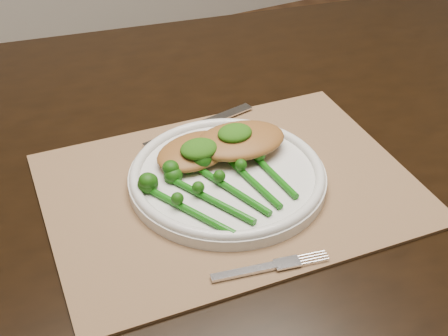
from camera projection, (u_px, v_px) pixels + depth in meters
name	position (u px, v px, depth m)	size (l,w,h in m)	color
dining_table	(237.00, 296.00, 1.20)	(1.73, 1.16, 0.75)	black
placemat	(230.00, 188.00, 0.86)	(0.50, 0.37, 0.00)	#836142
dinner_plate	(227.00, 176.00, 0.86)	(0.27, 0.27, 0.02)	silver
knife	(189.00, 130.00, 0.97)	(0.20, 0.05, 0.01)	silver
fork	(278.00, 265.00, 0.74)	(0.15, 0.04, 0.00)	silver
chicken_fillet_left	(195.00, 151.00, 0.88)	(0.12, 0.08, 0.02)	#98622C
chicken_fillet_right	(240.00, 140.00, 0.89)	(0.13, 0.09, 0.03)	#98622C
pesto_dollop_left	(199.00, 149.00, 0.86)	(0.05, 0.05, 0.02)	#184509
pesto_dollop_right	(235.00, 133.00, 0.88)	(0.05, 0.04, 0.02)	#184509
broccolini_bundle	(231.00, 189.00, 0.83)	(0.20, 0.21, 0.04)	#0F560B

